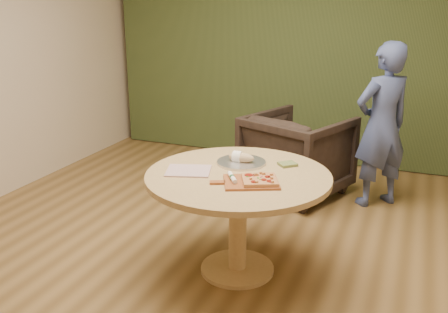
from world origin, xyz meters
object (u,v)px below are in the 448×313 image
pedestal_table (238,193)px  serving_tray (241,162)px  armchair (297,150)px  flatbread_pizza (260,180)px  cutlery_roll (232,177)px  bread_roll (240,157)px  pizza_paddle (249,182)px  person_standing (382,126)px

pedestal_table → serving_tray: serving_tray is taller
pedestal_table → armchair: 1.64m
flatbread_pizza → armchair: size_ratio=0.32×
cutlery_roll → bread_roll: bread_roll is taller
cutlery_roll → pizza_paddle: bearing=-24.8°
armchair → person_standing: size_ratio=0.59×
bread_roll → person_standing: size_ratio=0.13×
pizza_paddle → person_standing: bearing=45.2°
flatbread_pizza → person_standing: (0.60, 1.78, -0.01)m
cutlery_roll → serving_tray: size_ratio=0.50×
cutlery_roll → armchair: 1.83m
armchair → person_standing: person_standing is taller
pedestal_table → serving_tray: size_ratio=3.58×
cutlery_roll → armchair: (0.01, 1.79, -0.33)m
flatbread_pizza → bread_roll: size_ratio=1.51×
pizza_paddle → serving_tray: (-0.19, 0.36, -0.00)m
cutlery_roll → person_standing: person_standing is taller
pedestal_table → bread_roll: 0.29m
pedestal_table → person_standing: 1.85m
bread_roll → person_standing: 1.68m
cutlery_roll → armchair: armchair is taller
pedestal_table → person_standing: person_standing is taller
person_standing → pedestal_table: bearing=22.2°
pizza_paddle → bread_roll: size_ratio=2.45×
cutlery_roll → person_standing: bearing=33.7°
armchair → serving_tray: bearing=108.6°
armchair → flatbread_pizza: bearing=117.4°
cutlery_roll → bread_roll: bearing=69.2°
bread_roll → flatbread_pizza: bearing=-53.1°
pizza_paddle → armchair: size_ratio=0.53×
cutlery_roll → serving_tray: bearing=67.9°
pizza_paddle → armchair: (-0.10, 1.78, -0.31)m
pedestal_table → person_standing: (0.80, 1.66, 0.16)m
bread_roll → person_standing: (0.86, 1.44, -0.02)m
bread_roll → armchair: size_ratio=0.21×
flatbread_pizza → bread_roll: bread_roll is taller
cutlery_roll → person_standing: 1.98m
cutlery_roll → serving_tray: 0.38m
flatbread_pizza → pedestal_table: bearing=146.5°
cutlery_roll → bread_roll: 0.39m
flatbread_pizza → armchair: armchair is taller
cutlery_roll → armchair: size_ratio=0.20×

